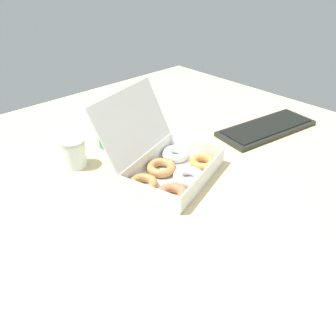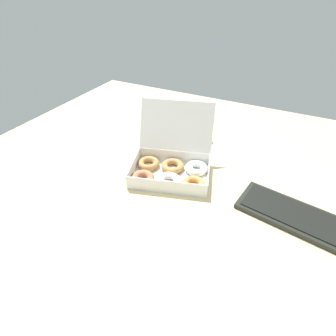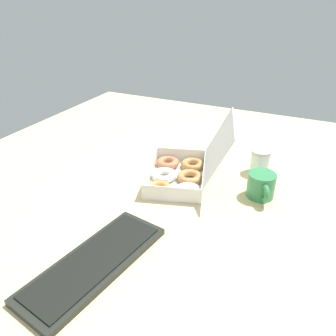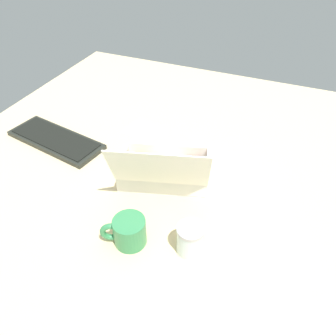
{
  "view_description": "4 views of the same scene",
  "coord_description": "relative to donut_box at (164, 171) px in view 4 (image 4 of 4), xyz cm",
  "views": [
    {
      "loc": [
        -57.44,
        -57.6,
        59.21
      ],
      "look_at": [
        0.44,
        4.2,
        3.69
      ],
      "focal_mm": 35.0,
      "sensor_mm": 36.0,
      "label": 1
    },
    {
      "loc": [
        38.51,
        -71.6,
        66.79
      ],
      "look_at": [
        1.46,
        2.78,
        4.39
      ],
      "focal_mm": 28.0,
      "sensor_mm": 36.0,
      "label": 2
    },
    {
      "loc": [
        101.13,
        45.58,
        63.86
      ],
      "look_at": [
        4.44,
        0.56,
        5.62
      ],
      "focal_mm": 35.0,
      "sensor_mm": 36.0,
      "label": 3
    },
    {
      "loc": [
        -33.22,
        84.97,
        79.38
      ],
      "look_at": [
        0.5,
        4.32,
        4.88
      ],
      "focal_mm": 35.0,
      "sensor_mm": 36.0,
      "label": 4
    }
  ],
  "objects": [
    {
      "name": "donut_box",
      "position": [
        0.0,
        0.0,
        0.0
      ],
      "size": [
        37.86,
        37.31,
        24.78
      ],
      "color": "white",
      "rests_on": "ground_plane"
    },
    {
      "name": "paper_napkin",
      "position": [
        20.08,
        -24.55,
        -3.23
      ],
      "size": [
        16.31,
        14.6,
        0.15
      ],
      "primitive_type": "cube",
      "rotation": [
        0.0,
        0.0,
        -0.19
      ],
      "color": "white",
      "rests_on": "ground_plane"
    },
    {
      "name": "glass_jar",
      "position": [
        -18.72,
        25.38,
        1.53
      ],
      "size": [
        7.8,
        7.8,
        9.59
      ],
      "color": "silver",
      "rests_on": "ground_plane"
    },
    {
      "name": "keyboard",
      "position": [
        50.05,
        -3.44,
        -2.25
      ],
      "size": [
        43.51,
        22.3,
        2.2
      ],
      "color": "#242721",
      "rests_on": "ground_plane"
    },
    {
      "name": "coffee_mug",
      "position": [
        -1.12,
        29.35,
        1.21
      ],
      "size": [
        12.79,
        9.55,
        8.81
      ],
      "color": "#34844F",
      "rests_on": "ground_plane"
    },
    {
      "name": "ground_plane",
      "position": [
        -1.72,
        -4.88,
        -4.31
      ],
      "size": [
        180.0,
        180.0,
        2.0
      ],
      "primitive_type": "cube",
      "color": "beige"
    }
  ]
}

